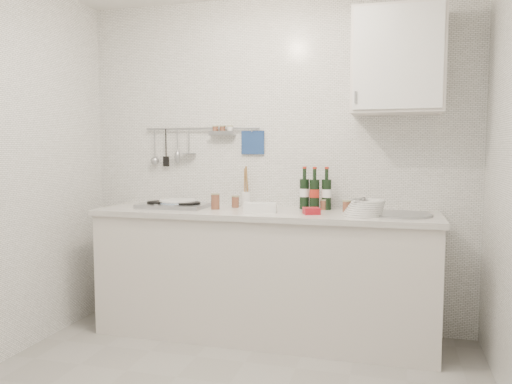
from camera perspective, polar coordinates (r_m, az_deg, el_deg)
back_wall at (r=3.84m, az=1.99°, el=3.29°), size 3.00×0.02×2.50m
counter at (r=3.67m, az=0.96°, el=-9.71°), size 2.44×0.64×0.96m
wall_rail at (r=3.99m, az=-6.52°, el=5.85°), size 0.98×0.09×0.34m
wall_cabinet at (r=3.60m, az=15.85°, el=14.17°), size 0.60×0.38×0.70m
plate_stack_hob at (r=3.84m, az=-9.11°, el=-1.30°), size 0.31×0.30×0.05m
plate_stack_sink at (r=3.39m, az=12.35°, el=-1.78°), size 0.28×0.26×0.11m
wine_bottles at (r=3.65m, az=6.77°, el=0.42°), size 0.24×0.11×0.31m
butter_dish at (r=3.47m, az=0.51°, el=-1.79°), size 0.24×0.14×0.07m
strawberry_punnet at (r=3.40m, az=6.35°, el=-2.17°), size 0.14×0.14×0.04m
utensil_crock at (r=3.82m, az=-1.19°, el=-0.58°), size 0.08×0.08×0.31m
jar_a at (r=3.77m, az=-2.38°, el=-1.08°), size 0.06×0.06×0.09m
jar_b at (r=3.65m, az=7.77°, el=-1.42°), size 0.06×0.06×0.08m
jar_c at (r=3.56m, az=10.33°, el=-1.58°), size 0.06×0.06×0.08m
jar_d at (r=3.67m, az=-4.68°, el=-1.05°), size 0.07×0.07×0.12m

